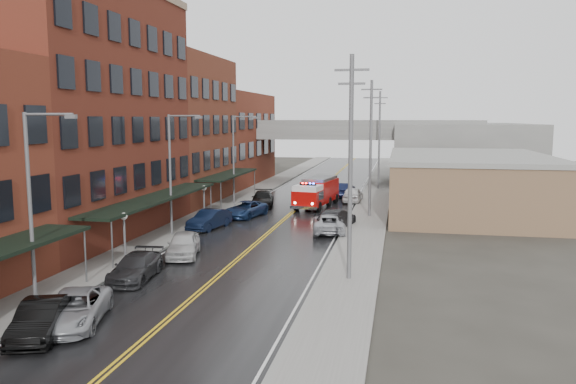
{
  "coord_description": "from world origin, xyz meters",
  "views": [
    {
      "loc": [
        9.76,
        -14.52,
        8.71
      ],
      "look_at": [
        1.21,
        28.15,
        3.0
      ],
      "focal_mm": 35.0,
      "sensor_mm": 36.0,
      "label": 1
    }
  ],
  "objects": [
    {
      "name": "parked_car_right_2",
      "position": [
        5.0,
        43.83,
        0.8
      ],
      "size": [
        2.01,
        4.73,
        1.59
      ],
      "primitive_type": "imported",
      "rotation": [
        0.0,
        0.0,
        3.11
      ],
      "color": "silver",
      "rests_on": "ground"
    },
    {
      "name": "street_lamp_0",
      "position": [
        -6.55,
        8.0,
        5.19
      ],
      "size": [
        2.64,
        0.22,
        9.0
      ],
      "color": "#59595B",
      "rests_on": "ground"
    },
    {
      "name": "parked_car_left_1",
      "position": [
        -4.18,
        4.7,
        0.74
      ],
      "size": [
        2.91,
        4.73,
        1.47
      ],
      "primitive_type": "imported",
      "rotation": [
        0.0,
        0.0,
        0.33
      ],
      "color": "black",
      "rests_on": "ground"
    },
    {
      "name": "brick_building_c",
      "position": [
        -13.3,
        40.5,
        7.5
      ],
      "size": [
        9.0,
        15.0,
        15.0
      ],
      "primitive_type": "cube",
      "color": "brown",
      "rests_on": "ground"
    },
    {
      "name": "right_far_block",
      "position": [
        18.0,
        70.0,
        4.0
      ],
      "size": [
        18.0,
        30.0,
        8.0
      ],
      "primitive_type": "cube",
      "color": "slate",
      "rests_on": "ground"
    },
    {
      "name": "street_lamp_1",
      "position": [
        -6.55,
        24.0,
        5.19
      ],
      "size": [
        2.64,
        0.22,
        9.0
      ],
      "color": "#59595B",
      "rests_on": "ground"
    },
    {
      "name": "fire_truck",
      "position": [
        1.72,
        39.81,
        1.56
      ],
      "size": [
        4.1,
        8.16,
        2.87
      ],
      "rotation": [
        0.0,
        0.0,
        -0.15
      ],
      "color": "#AA0A07",
      "rests_on": "ground"
    },
    {
      "name": "curb_left",
      "position": [
        -5.65,
        30.0,
        0.07
      ],
      "size": [
        0.3,
        160.0,
        0.15
      ],
      "primitive_type": "cube",
      "color": "gray",
      "rests_on": "ground"
    },
    {
      "name": "parked_car_left_2",
      "position": [
        -3.65,
        6.18,
        0.7
      ],
      "size": [
        3.67,
        5.51,
        1.41
      ],
      "primitive_type": "imported",
      "rotation": [
        0.0,
        0.0,
        0.29
      ],
      "color": "gray",
      "rests_on": "ground"
    },
    {
      "name": "utility_pole_1",
      "position": [
        7.2,
        35.0,
        6.31
      ],
      "size": [
        1.8,
        0.24,
        12.0
      ],
      "color": "#59595B",
      "rests_on": "ground"
    },
    {
      "name": "brick_building_b",
      "position": [
        -13.3,
        23.0,
        9.0
      ],
      "size": [
        9.0,
        20.0,
        18.0
      ],
      "primitive_type": "cube",
      "color": "maroon",
      "rests_on": "ground"
    },
    {
      "name": "parked_car_left_6",
      "position": [
        -3.6,
        32.94,
        0.71
      ],
      "size": [
        3.43,
        5.49,
        1.41
      ],
      "primitive_type": "imported",
      "rotation": [
        0.0,
        0.0,
        -0.23
      ],
      "color": "navy",
      "rests_on": "ground"
    },
    {
      "name": "curb_right",
      "position": [
        5.65,
        30.0,
        0.07
      ],
      "size": [
        0.3,
        160.0,
        0.15
      ],
      "primitive_type": "cube",
      "color": "gray",
      "rests_on": "ground"
    },
    {
      "name": "parked_car_right_3",
      "position": [
        3.65,
        47.8,
        0.79
      ],
      "size": [
        2.27,
        4.95,
        1.57
      ],
      "primitive_type": "imported",
      "rotation": [
        0.0,
        0.0,
        3.01
      ],
      "color": "black",
      "rests_on": "ground"
    },
    {
      "name": "parked_car_right_1",
      "position": [
        4.82,
        29.8,
        0.76
      ],
      "size": [
        3.21,
        5.6,
        1.53
      ],
      "primitive_type": "imported",
      "rotation": [
        0.0,
        0.0,
        2.93
      ],
      "color": "#252427",
      "rests_on": "ground"
    },
    {
      "name": "parked_car_left_4",
      "position": [
        -3.6,
        18.32,
        0.79
      ],
      "size": [
        2.95,
        4.93,
        1.57
      ],
      "primitive_type": "imported",
      "rotation": [
        0.0,
        0.0,
        0.25
      ],
      "color": "#B4B4B4",
      "rests_on": "ground"
    },
    {
      "name": "utility_pole_0",
      "position": [
        7.2,
        15.0,
        6.31
      ],
      "size": [
        1.8,
        0.24,
        12.0
      ],
      "color": "#59595B",
      "rests_on": "ground"
    },
    {
      "name": "tan_building",
      "position": [
        16.0,
        40.0,
        2.5
      ],
      "size": [
        14.0,
        22.0,
        5.0
      ],
      "primitive_type": "cube",
      "color": "brown",
      "rests_on": "ground"
    },
    {
      "name": "parked_car_right_0",
      "position": [
        4.5,
        27.65,
        0.73
      ],
      "size": [
        3.15,
        5.53,
        1.46
      ],
      "primitive_type": "imported",
      "rotation": [
        0.0,
        0.0,
        3.29
      ],
      "color": "#A6A7AE",
      "rests_on": "ground"
    },
    {
      "name": "street_lamp_2",
      "position": [
        -6.55,
        40.0,
        5.19
      ],
      "size": [
        2.64,
        0.22,
        9.0
      ],
      "color": "#59595B",
      "rests_on": "ground"
    },
    {
      "name": "parked_car_left_7",
      "position": [
        -3.6,
        39.2,
        0.75
      ],
      "size": [
        3.02,
        5.48,
        1.51
      ],
      "primitive_type": "imported",
      "rotation": [
        0.0,
        0.0,
        0.18
      ],
      "color": "black",
      "rests_on": "ground"
    },
    {
      "name": "brick_building_far",
      "position": [
        -13.3,
        58.0,
        6.0
      ],
      "size": [
        9.0,
        20.0,
        12.0
      ],
      "primitive_type": "cube",
      "color": "brown",
      "rests_on": "ground"
    },
    {
      "name": "globe_lamp_2",
      "position": [
        -6.4,
        30.0,
        2.31
      ],
      "size": [
        0.44,
        0.44,
        3.12
      ],
      "color": "#59595B",
      "rests_on": "ground"
    },
    {
      "name": "parked_car_left_5",
      "position": [
        -4.96,
        27.2,
        0.77
      ],
      "size": [
        2.54,
        4.88,
        1.53
      ],
      "primitive_type": "imported",
      "rotation": [
        0.0,
        0.0,
        -0.21
      ],
      "color": "black",
      "rests_on": "ground"
    },
    {
      "name": "road",
      "position": [
        0.0,
        30.0,
        0.01
      ],
      "size": [
        11.0,
        160.0,
        0.02
      ],
      "primitive_type": "cube",
      "color": "black",
      "rests_on": "ground"
    },
    {
      "name": "sidewalk_left",
      "position": [
        -7.3,
        30.0,
        0.07
      ],
      "size": [
        3.0,
        160.0,
        0.15
      ],
      "primitive_type": "cube",
      "color": "slate",
      "rests_on": "ground"
    },
    {
      "name": "globe_lamp_1",
      "position": [
        -6.4,
        16.0,
        2.31
      ],
      "size": [
        0.44,
        0.44,
        3.12
      ],
      "color": "#59595B",
      "rests_on": "ground"
    },
    {
      "name": "utility_pole_2",
      "position": [
        7.2,
        55.0,
        6.31
      ],
      "size": [
        1.8,
        0.24,
        12.0
      ],
      "color": "#59595B",
      "rests_on": "ground"
    },
    {
      "name": "sidewalk_right",
      "position": [
        7.3,
        30.0,
        0.07
      ],
      "size": [
        3.0,
        160.0,
        0.15
      ],
      "primitive_type": "cube",
      "color": "slate",
      "rests_on": "ground"
    },
    {
      "name": "awning_1",
      "position": [
        -7.49,
        23.0,
        2.99
      ],
      "size": [
        2.6,
        18.0,
        3.09
      ],
      "color": "black",
      "rests_on": "ground"
    },
    {
      "name": "parked_car_left_3",
      "position": [
        -4.19,
        12.94,
        0.7
      ],
      "size": [
        2.44,
        4.97,
        1.39
      ],
      "primitive_type": "imported",
      "rotation": [
        0.0,
        0.0,
        0.1
      ],
      "color": "#252527",
      "rests_on": "ground"
    },
    {
      "name": "overpass",
      "position": [
        0.0,
        62.0,
        5.99
      ],
      "size": [
        40.0,
        10.0,
        7.5
      ],
      "color": "slate",
      "rests_on": "ground"
    },
    {
      "name": "awning_2",
      "position": [
        -7.49,
        40.5,
        2.99
      ],
      "size": [
        2.6,
        13.0,
        3.09
      ],
      "color": "black",
      "rests_on": "ground"
    }
  ]
}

